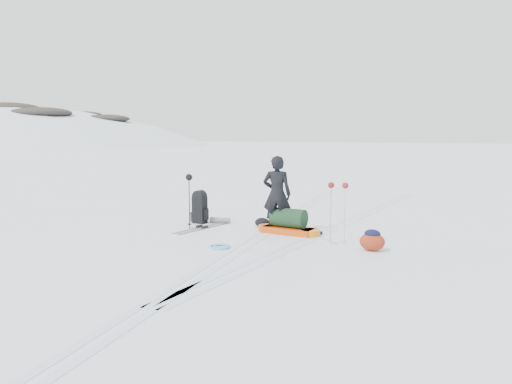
{
  "coord_description": "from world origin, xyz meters",
  "views": [
    {
      "loc": [
        4.06,
        -10.21,
        2.31
      ],
      "look_at": [
        -0.19,
        0.2,
        0.95
      ],
      "focal_mm": 35.0,
      "sensor_mm": 36.0,
      "label": 1
    }
  ],
  "objects_px": {
    "pulk_sled": "(289,224)",
    "skier": "(277,194)",
    "expedition_rucksack": "(202,208)",
    "ski_poles_black": "(189,184)"
  },
  "relations": [
    {
      "from": "pulk_sled",
      "to": "skier",
      "type": "bearing_deg",
      "value": 178.85
    },
    {
      "from": "skier",
      "to": "expedition_rucksack",
      "type": "xyz_separation_m",
      "value": [
        -2.15,
        0.38,
        -0.5
      ]
    },
    {
      "from": "skier",
      "to": "pulk_sled",
      "type": "bearing_deg",
      "value": 159.86
    },
    {
      "from": "ski_poles_black",
      "to": "expedition_rucksack",
      "type": "bearing_deg",
      "value": 100.34
    },
    {
      "from": "expedition_rucksack",
      "to": "ski_poles_black",
      "type": "xyz_separation_m",
      "value": [
        0.04,
        -0.71,
        0.69
      ]
    },
    {
      "from": "expedition_rucksack",
      "to": "ski_poles_black",
      "type": "bearing_deg",
      "value": -78.91
    },
    {
      "from": "pulk_sled",
      "to": "ski_poles_black",
      "type": "relative_size",
      "value": 1.19
    },
    {
      "from": "skier",
      "to": "expedition_rucksack",
      "type": "relative_size",
      "value": 1.95
    },
    {
      "from": "expedition_rucksack",
      "to": "pulk_sled",
      "type": "bearing_deg",
      "value": -1.85
    },
    {
      "from": "ski_poles_black",
      "to": "pulk_sled",
      "type": "bearing_deg",
      "value": 14.02
    }
  ]
}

